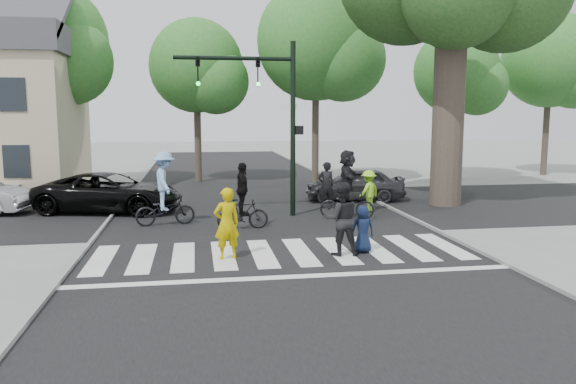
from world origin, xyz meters
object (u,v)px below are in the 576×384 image
traffic_signal (268,104)px  pedestrian_child (363,229)px  cyclist_mid (243,202)px  car_grey (355,184)px  cyclist_left (165,194)px  pedestrian_woman (227,223)px  cyclist_right (347,188)px  pedestrian_adult (341,219)px  car_suv (109,192)px

traffic_signal → pedestrian_child: size_ratio=4.85×
traffic_signal → pedestrian_child: 6.64m
cyclist_mid → car_grey: (5.04, 5.00, -0.17)m
pedestrian_child → cyclist_left: (-5.21, 4.50, 0.41)m
pedestrian_woman → cyclist_left: cyclist_left is taller
pedestrian_woman → cyclist_mid: size_ratio=0.86×
cyclist_left → cyclist_mid: 2.62m
cyclist_mid → cyclist_right: size_ratio=0.89×
pedestrian_woman → pedestrian_adult: bearing=162.6°
cyclist_right → car_grey: bearing=70.1°
traffic_signal → pedestrian_child: bearing=-72.7°
traffic_signal → cyclist_right: traffic_signal is taller
pedestrian_child → cyclist_left: 6.90m
traffic_signal → cyclist_mid: bearing=-117.9°
pedestrian_adult → cyclist_left: 6.55m
cyclist_right → car_grey: cyclist_right is taller
traffic_signal → cyclist_left: bearing=-163.7°
traffic_signal → pedestrian_adult: bearing=-79.0°
traffic_signal → cyclist_left: size_ratio=2.52×
pedestrian_woman → cyclist_left: bearing=-84.8°
pedestrian_woman → pedestrian_adult: 2.88m
pedestrian_woman → pedestrian_child: bearing=165.6°
pedestrian_woman → cyclist_left: 4.88m
traffic_signal → pedestrian_adult: 6.50m
pedestrian_child → cyclist_left: cyclist_left is taller
car_suv → pedestrian_adult: bearing=-124.2°
traffic_signal → pedestrian_woman: (-1.78, -5.58, -3.01)m
pedestrian_child → cyclist_right: size_ratio=0.53×
pedestrian_child → pedestrian_woman: bearing=0.1°
pedestrian_woman → cyclist_right: cyclist_right is taller
pedestrian_adult → cyclist_mid: cyclist_mid is taller
pedestrian_woman → cyclist_left: (-1.72, 4.56, 0.14)m
pedestrian_woman → cyclist_mid: 3.59m
cyclist_right → pedestrian_woman: bearing=-132.4°
cyclist_left → cyclist_mid: cyclist_left is taller
cyclist_left → cyclist_right: (6.09, 0.23, 0.01)m
pedestrian_woman → pedestrian_child: size_ratio=1.44×
traffic_signal → pedestrian_woman: traffic_signal is taller
pedestrian_child → cyclist_mid: 4.46m
cyclist_left → car_suv: size_ratio=0.46×
traffic_signal → pedestrian_woman: 6.58m
pedestrian_adult → car_suv: (-6.72, 7.50, -0.21)m
cyclist_right → car_suv: (-8.21, 2.62, -0.32)m
pedestrian_adult → cyclist_right: bearing=-102.7°
pedestrian_child → car_suv: 10.38m
cyclist_left → cyclist_right: cyclist_left is taller
pedestrian_adult → cyclist_right: (1.49, 4.89, 0.11)m
traffic_signal → pedestrian_woman: size_ratio=3.37×
pedestrian_woman → pedestrian_adult: size_ratio=0.95×
pedestrian_child → pedestrian_adult: size_ratio=0.66×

